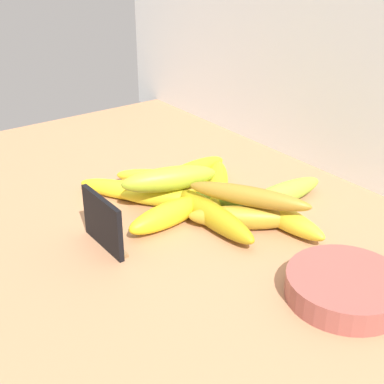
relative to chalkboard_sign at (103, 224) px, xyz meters
The scene contains 17 objects.
counter_top 13.33cm from the chalkboard_sign, 117.19° to the left, with size 110.00×76.00×3.00cm, color #AF7953.
chalkboard_sign is the anchor object (origin of this frame).
fruit_bowl 35.97cm from the chalkboard_sign, 32.84° to the left, with size 15.76×15.76×3.34cm, color #964C44.
banana_0 22.19cm from the chalkboard_sign, 82.73° to the left, with size 15.59×3.74×3.74cm, color #89B52A.
banana_1 24.97cm from the chalkboard_sign, 97.97° to the left, with size 19.26×4.09×4.09cm, color yellow.
banana_2 16.85cm from the chalkboard_sign, 103.60° to the left, with size 20.14×3.33×3.33cm, color yellow.
banana_3 22.04cm from the chalkboard_sign, 121.92° to the left, with size 18.42×3.53×3.53cm, color yellow.
banana_4 11.54cm from the chalkboard_sign, 86.95° to the left, with size 15.63×4.09×4.09cm, color yellow.
banana_5 28.42cm from the chalkboard_sign, 66.35° to the left, with size 18.50×3.75×3.75cm, color gold.
banana_6 17.81cm from the chalkboard_sign, 74.39° to the left, with size 20.81×4.06×4.06cm, color #AF9518.
banana_7 16.21cm from the chalkboard_sign, 139.89° to the left, with size 17.31×3.30×3.30cm, color yellow.
banana_8 17.77cm from the chalkboard_sign, 115.55° to the left, with size 17.85×4.04×4.04cm, color #BB8622.
banana_9 25.52cm from the chalkboard_sign, 114.03° to the left, with size 19.56×4.10×4.10cm, color yellow.
banana_10 31.46cm from the chalkboard_sign, 78.59° to the left, with size 20.40×3.98×3.98cm, color #91B937.
banana_11 22.32cm from the chalkboard_sign, 67.93° to the left, with size 17.52×3.86×3.86cm, color #AE8D26.
banana_12 23.31cm from the chalkboard_sign, 69.00° to the left, with size 20.32×3.23×3.23cm, color olive.
banana_13 15.95cm from the chalkboard_sign, 106.80° to the left, with size 16.73×4.22×4.22cm, color #A0B62B.
Camera 1 is at (70.66, -42.04, 47.38)cm, focal length 50.75 mm.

